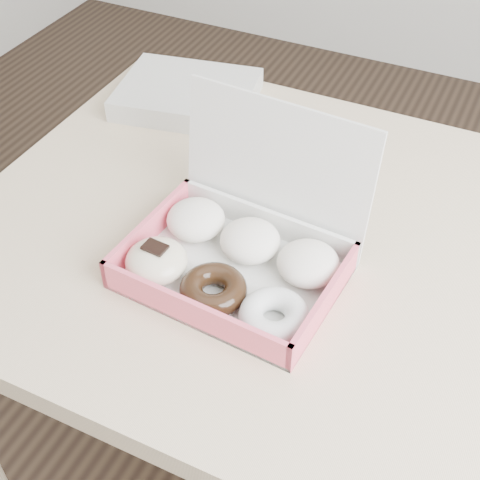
% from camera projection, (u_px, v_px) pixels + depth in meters
% --- Properties ---
extents(table, '(1.20, 0.80, 0.75)m').
position_uv_depth(table, '(347.00, 289.00, 1.04)').
color(table, tan).
rests_on(table, ground).
extents(donut_box, '(0.31, 0.27, 0.21)m').
position_uv_depth(donut_box, '(237.00, 252.00, 0.94)').
color(donut_box, silver).
rests_on(donut_box, table).
extents(newspapers, '(0.28, 0.24, 0.04)m').
position_uv_depth(newspapers, '(187.00, 94.00, 1.28)').
color(newspapers, silver).
rests_on(newspapers, table).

